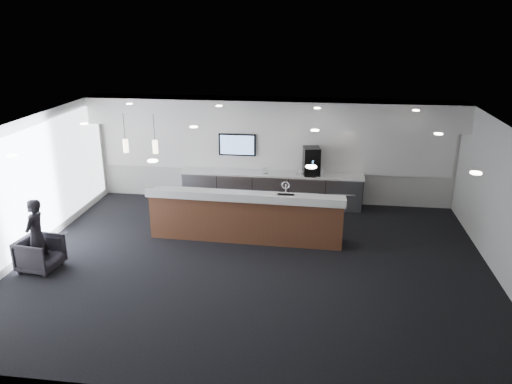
# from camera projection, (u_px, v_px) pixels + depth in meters

# --- Properties ---
(ground) EXTENTS (10.00, 10.00, 0.00)m
(ground) POSITION_uv_depth(u_px,v_px,m) (254.00, 264.00, 10.75)
(ground) COLOR black
(ground) RESTS_ON ground
(ceiling) EXTENTS (10.00, 8.00, 0.02)m
(ceiling) POSITION_uv_depth(u_px,v_px,m) (253.00, 127.00, 9.75)
(ceiling) COLOR black
(ceiling) RESTS_ON back_wall
(back_wall) EXTENTS (10.00, 0.02, 3.00)m
(back_wall) POSITION_uv_depth(u_px,v_px,m) (273.00, 150.00, 13.99)
(back_wall) COLOR silver
(back_wall) RESTS_ON ground
(left_wall) EXTENTS (0.02, 8.00, 3.00)m
(left_wall) POSITION_uv_depth(u_px,v_px,m) (27.00, 188.00, 10.87)
(left_wall) COLOR silver
(left_wall) RESTS_ON ground
(right_wall) EXTENTS (0.02, 8.00, 3.00)m
(right_wall) POSITION_uv_depth(u_px,v_px,m) (510.00, 211.00, 9.62)
(right_wall) COLOR silver
(right_wall) RESTS_ON ground
(soffit_bulkhead) EXTENTS (10.00, 0.90, 0.70)m
(soffit_bulkhead) POSITION_uv_depth(u_px,v_px,m) (272.00, 112.00, 13.19)
(soffit_bulkhead) COLOR white
(soffit_bulkhead) RESTS_ON back_wall
(alcove_panel) EXTENTS (9.80, 0.06, 1.40)m
(alcove_panel) POSITION_uv_depth(u_px,v_px,m) (273.00, 147.00, 13.93)
(alcove_panel) COLOR white
(alcove_panel) RESTS_ON back_wall
(window_blinds_wall) EXTENTS (0.04, 7.36, 2.55)m
(window_blinds_wall) POSITION_uv_depth(u_px,v_px,m) (28.00, 189.00, 10.87)
(window_blinds_wall) COLOR silver
(window_blinds_wall) RESTS_ON left_wall
(back_credenza) EXTENTS (5.06, 0.66, 0.95)m
(back_credenza) POSITION_uv_depth(u_px,v_px,m) (271.00, 189.00, 13.99)
(back_credenza) COLOR #95979D
(back_credenza) RESTS_ON ground
(wall_tv) EXTENTS (1.05, 0.08, 0.62)m
(wall_tv) POSITION_uv_depth(u_px,v_px,m) (237.00, 145.00, 13.98)
(wall_tv) COLOR black
(wall_tv) RESTS_ON back_wall
(pendant_left) EXTENTS (0.12, 0.12, 0.30)m
(pendant_left) POSITION_uv_depth(u_px,v_px,m) (151.00, 150.00, 11.05)
(pendant_left) COLOR #FFF0C6
(pendant_left) RESTS_ON ceiling
(pendant_right) EXTENTS (0.12, 0.12, 0.30)m
(pendant_right) POSITION_uv_depth(u_px,v_px,m) (121.00, 149.00, 11.13)
(pendant_right) COLOR #FFF0C6
(pendant_right) RESTS_ON ceiling
(ceiling_can_lights) EXTENTS (7.00, 5.00, 0.02)m
(ceiling_can_lights) POSITION_uv_depth(u_px,v_px,m) (253.00, 129.00, 9.76)
(ceiling_can_lights) COLOR white
(ceiling_can_lights) RESTS_ON ceiling
(service_counter) EXTENTS (4.64, 0.91, 1.49)m
(service_counter) POSITION_uv_depth(u_px,v_px,m) (246.00, 216.00, 11.78)
(service_counter) COLOR #54301C
(service_counter) RESTS_ON ground
(coffee_machine) EXTENTS (0.51, 0.60, 0.76)m
(coffee_machine) POSITION_uv_depth(u_px,v_px,m) (311.00, 161.00, 13.57)
(coffee_machine) COLOR black
(coffee_machine) RESTS_ON back_credenza
(info_sign_left) EXTENTS (0.14, 0.05, 0.20)m
(info_sign_left) POSITION_uv_depth(u_px,v_px,m) (265.00, 170.00, 13.72)
(info_sign_left) COLOR white
(info_sign_left) RESTS_ON back_credenza
(info_sign_right) EXTENTS (0.17, 0.07, 0.24)m
(info_sign_right) POSITION_uv_depth(u_px,v_px,m) (320.00, 172.00, 13.51)
(info_sign_right) COLOR white
(info_sign_right) RESTS_ON back_credenza
(armchair) EXTENTS (0.87, 0.85, 0.72)m
(armchair) POSITION_uv_depth(u_px,v_px,m) (40.00, 254.00, 10.42)
(armchair) COLOR black
(armchair) RESTS_ON ground
(lounge_guest) EXTENTS (0.38, 0.57, 1.56)m
(lounge_guest) POSITION_uv_depth(u_px,v_px,m) (36.00, 235.00, 10.28)
(lounge_guest) COLOR black
(lounge_guest) RESTS_ON ground
(cup_0) EXTENTS (0.11, 0.11, 0.10)m
(cup_0) POSITION_uv_depth(u_px,v_px,m) (317.00, 174.00, 13.58)
(cup_0) COLOR white
(cup_0) RESTS_ON back_credenza
(cup_1) EXTENTS (0.15, 0.15, 0.10)m
(cup_1) POSITION_uv_depth(u_px,v_px,m) (312.00, 173.00, 13.60)
(cup_1) COLOR white
(cup_1) RESTS_ON back_credenza
(cup_2) EXTENTS (0.13, 0.13, 0.10)m
(cup_2) POSITION_uv_depth(u_px,v_px,m) (307.00, 173.00, 13.62)
(cup_2) COLOR white
(cup_2) RESTS_ON back_credenza
(cup_3) EXTENTS (0.14, 0.14, 0.10)m
(cup_3) POSITION_uv_depth(u_px,v_px,m) (302.00, 173.00, 13.63)
(cup_3) COLOR white
(cup_3) RESTS_ON back_credenza
(cup_4) EXTENTS (0.15, 0.15, 0.10)m
(cup_4) POSITION_uv_depth(u_px,v_px,m) (297.00, 173.00, 13.65)
(cup_4) COLOR white
(cup_4) RESTS_ON back_credenza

